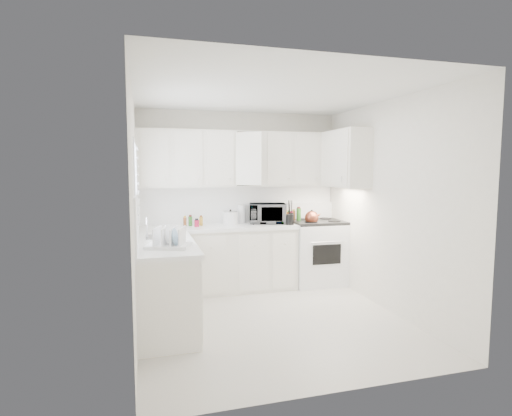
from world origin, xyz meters
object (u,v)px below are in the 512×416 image
object	(u,v)px
dish_rack	(169,236)
microwave	(267,211)
utensil_crock	(290,212)
stove	(318,243)
tea_kettle	(312,217)
rice_cooker	(230,217)

from	to	relation	value
dish_rack	microwave	bearing A→B (deg)	62.48
utensil_crock	dish_rack	distance (m)	2.18
stove	dish_rack	xyz separation A→B (m)	(-2.32, -1.40, 0.45)
tea_kettle	microwave	distance (m)	0.66
stove	dish_rack	bearing A→B (deg)	-147.20
tea_kettle	utensil_crock	bearing A→B (deg)	-161.23
microwave	utensil_crock	world-z (taller)	utensil_crock
dish_rack	utensil_crock	bearing A→B (deg)	52.73
utensil_crock	dish_rack	bearing A→B (deg)	-145.51
microwave	utensil_crock	xyz separation A→B (m)	(0.26, -0.26, 0.00)
rice_cooker	tea_kettle	bearing A→B (deg)	-30.11
microwave	utensil_crock	distance (m)	0.37
utensil_crock	stove	bearing A→B (deg)	17.23
rice_cooker	dish_rack	xyz separation A→B (m)	(-0.98, -1.51, 0.01)
microwave	rice_cooker	size ratio (longest dim) A/B	2.43
tea_kettle	utensil_crock	world-z (taller)	utensil_crock
rice_cooker	dish_rack	size ratio (longest dim) A/B	0.50
tea_kettle	dish_rack	xyz separation A→B (m)	(-2.14, -1.24, 0.01)
stove	utensil_crock	size ratio (longest dim) A/B	3.38
stove	rice_cooker	bearing A→B (deg)	176.73
rice_cooker	microwave	bearing A→B (deg)	-18.76
rice_cooker	utensil_crock	world-z (taller)	utensil_crock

